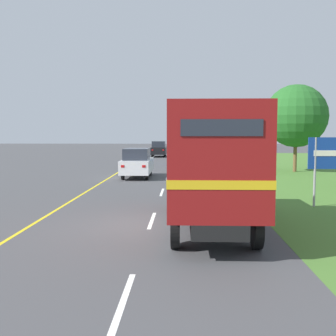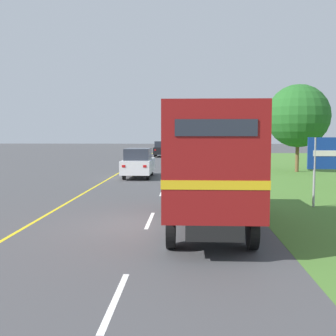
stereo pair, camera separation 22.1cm
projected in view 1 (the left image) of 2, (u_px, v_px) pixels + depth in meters
ground_plane at (150, 225)px, 13.12m from camera, size 200.00×200.00×0.00m
edge_line_yellow at (113, 176)px, 28.15m from camera, size 0.12×65.71×0.01m
centre_dash_nearest at (124, 300)px, 7.22m from camera, size 0.12×2.60×0.01m
centre_dash_near at (152, 220)px, 13.79m from camera, size 0.12×2.60×0.01m
centre_dash_mid_a at (162, 192)px, 20.37m from camera, size 0.12×2.60×0.01m
centre_dash_mid_b at (167, 178)px, 26.94m from camera, size 0.12×2.60×0.01m
centre_dash_far at (170, 169)px, 33.51m from camera, size 0.12×2.60×0.01m
centre_dash_farthest at (172, 163)px, 40.09m from camera, size 0.12×2.60×0.01m
horse_trailer_truck at (210, 162)px, 12.60m from camera, size 2.35×7.89×3.58m
lead_car_white at (137, 163)px, 27.01m from camera, size 1.80×4.44×1.88m
lead_car_blue_ahead at (193, 155)px, 38.27m from camera, size 1.80×4.58×1.77m
lead_car_black_ahead at (159, 149)px, 50.72m from camera, size 1.80×4.20×1.88m
highway_sign at (333, 156)px, 16.18m from camera, size 1.84×0.09×3.03m
roadside_tree_mid at (296, 116)px, 30.87m from camera, size 4.60×4.60×6.41m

